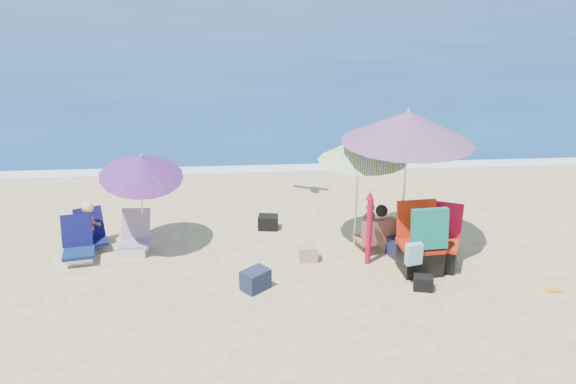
{
  "coord_description": "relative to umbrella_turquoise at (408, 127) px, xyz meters",
  "views": [
    {
      "loc": [
        -0.93,
        -7.76,
        4.63
      ],
      "look_at": [
        -0.3,
        1.0,
        1.1
      ],
      "focal_mm": 37.34,
      "sensor_mm": 36.0,
      "label": 1
    }
  ],
  "objects": [
    {
      "name": "person_left",
      "position": [
        -5.14,
        0.39,
        -1.72
      ],
      "size": [
        0.63,
        0.7,
        0.85
      ],
      "color": "tan",
      "rests_on": "ground"
    },
    {
      "name": "sea",
      "position": [
        -1.57,
        43.94,
        -2.16
      ],
      "size": [
        120.0,
        80.0,
        0.12
      ],
      "color": "navy",
      "rests_on": "ground"
    },
    {
      "name": "chair_rainbow",
      "position": [
        -4.41,
        0.22,
        -1.93
      ],
      "size": [
        0.55,
        0.62,
        0.66
      ],
      "color": "#DF5A4E",
      "rests_on": "ground"
    },
    {
      "name": "chair_navy",
      "position": [
        -5.28,
        0.01,
        -1.93
      ],
      "size": [
        0.62,
        0.72,
        0.69
      ],
      "color": "#0C1F47",
      "rests_on": "ground"
    },
    {
      "name": "umbrella_striped",
      "position": [
        -0.64,
        0.26,
        -0.42
      ],
      "size": [
        1.74,
        1.74,
        1.93
      ],
      "color": "silver",
      "rests_on": "ground"
    },
    {
      "name": "person_center",
      "position": [
        -0.46,
        -0.03,
        -1.7
      ],
      "size": [
        0.69,
        0.63,
        0.83
      ],
      "color": "tan",
      "rests_on": "ground"
    },
    {
      "name": "furled_umbrella",
      "position": [
        -0.63,
        -0.46,
        -1.43
      ],
      "size": [
        0.14,
        0.14,
        1.23
      ],
      "color": "#AB0C30",
      "rests_on": "ground"
    },
    {
      "name": "bag_black_b",
      "position": [
        0.03,
        -1.33,
        -2.0
      ],
      "size": [
        0.32,
        0.26,
        0.22
      ],
      "color": "black",
      "rests_on": "ground"
    },
    {
      "name": "umbrella_turquoise",
      "position": [
        0.0,
        0.0,
        0.0
      ],
      "size": [
        2.14,
        2.14,
        2.4
      ],
      "color": "white",
      "rests_on": "ground"
    },
    {
      "name": "ground",
      "position": [
        -1.57,
        -1.06,
        -2.11
      ],
      "size": [
        120.0,
        120.0,
        0.0
      ],
      "color": "#D8BC84",
      "rests_on": "ground"
    },
    {
      "name": "bag_tan",
      "position": [
        -1.56,
        -0.32,
        -1.98
      ],
      "size": [
        0.31,
        0.24,
        0.26
      ],
      "color": "tan",
      "rests_on": "ground"
    },
    {
      "name": "camp_chair_left",
      "position": [
        0.48,
        -0.62,
        -1.81
      ],
      "size": [
        0.76,
        0.78,
        1.0
      ],
      "color": "#A9230C",
      "rests_on": "ground"
    },
    {
      "name": "camp_chair_right",
      "position": [
        0.12,
        -0.8,
        -1.7
      ],
      "size": [
        0.67,
        0.8,
        1.14
      ],
      "color": "#A41E0B",
      "rests_on": "ground"
    },
    {
      "name": "bag_navy_a",
      "position": [
        -2.43,
        -1.13,
        -1.96
      ],
      "size": [
        0.48,
        0.47,
        0.31
      ],
      "color": "#1B253B",
      "rests_on": "ground"
    },
    {
      "name": "bag_navy_b",
      "position": [
        -0.02,
        -0.24,
        -1.95
      ],
      "size": [
        0.5,
        0.44,
        0.32
      ],
      "color": "#191C38",
      "rests_on": "ground"
    },
    {
      "name": "umbrella_blue",
      "position": [
        -4.18,
        0.24,
        -0.62
      ],
      "size": [
        1.77,
        1.79,
        1.82
      ],
      "color": "white",
      "rests_on": "ground"
    },
    {
      "name": "foam",
      "position": [
        -1.57,
        4.04,
        -2.09
      ],
      "size": [
        120.0,
        0.5,
        0.04
      ],
      "color": "white",
      "rests_on": "ground"
    },
    {
      "name": "bag_black_a",
      "position": [
        -2.16,
        0.93,
        -1.98
      ],
      "size": [
        0.37,
        0.3,
        0.25
      ],
      "color": "black",
      "rests_on": "ground"
    },
    {
      "name": "orange_item",
      "position": [
        1.94,
        -1.52,
        -2.09
      ],
      "size": [
        0.23,
        0.13,
        0.03
      ],
      "color": "orange",
      "rests_on": "ground"
    }
  ]
}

